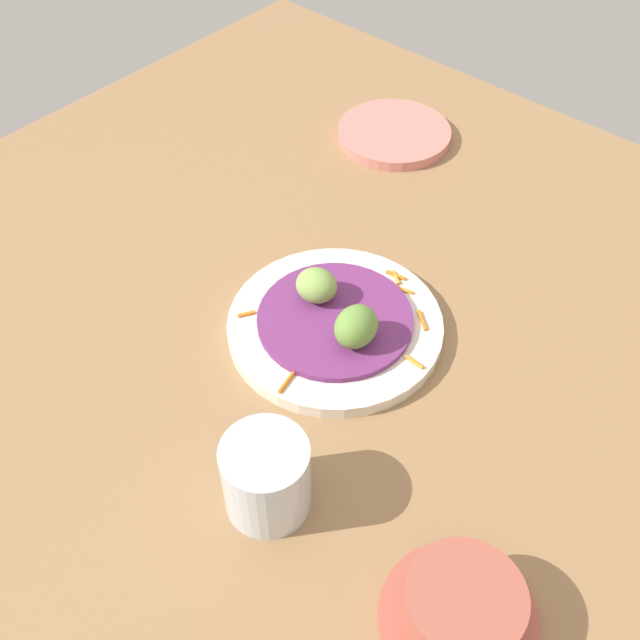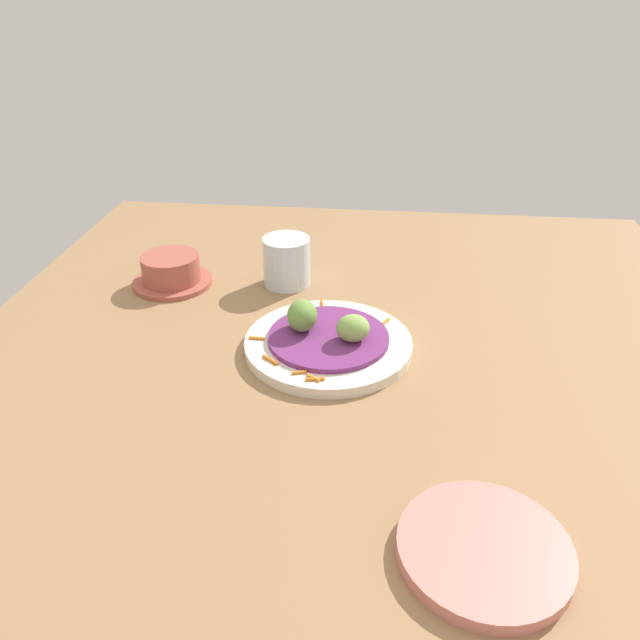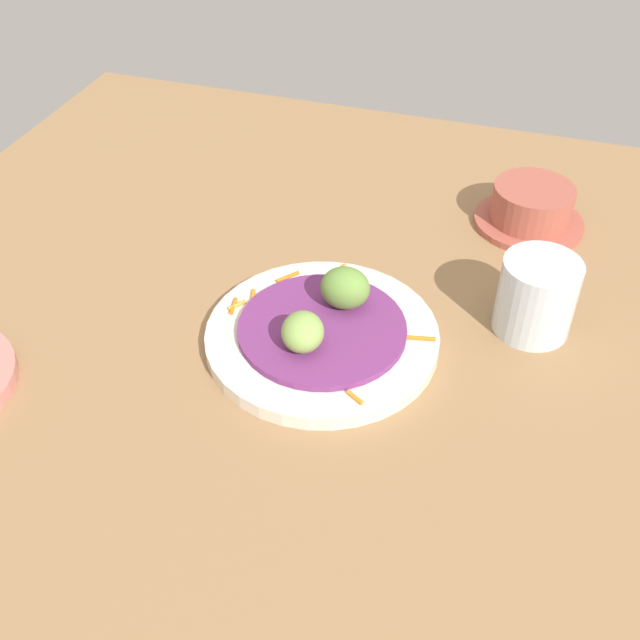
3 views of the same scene
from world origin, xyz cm
name	(u,v)px [view 2 (image 2 of 3)]	position (x,y,z in cm)	size (l,w,h in cm)	color
table_surface	(353,352)	(0.00, 0.00, 1.00)	(110.00, 110.00, 2.00)	#936D47
main_plate	(328,344)	(1.19, -3.36, 2.75)	(23.01, 23.01, 1.50)	silver
cabbage_bed	(328,337)	(1.19, -3.36, 3.87)	(16.57, 16.57, 0.73)	#702D6B
carrot_garnish	(309,345)	(3.13, -5.79, 3.70)	(21.02, 19.20, 0.40)	orange
guac_scoop_left	(356,328)	(2.01, 0.36, 6.06)	(4.49, 4.02, 3.66)	#84A851
guac_scoop_center	(302,317)	(0.36, -7.08, 6.41)	(4.94, 4.15, 4.36)	olive
side_plate_small	(484,550)	(33.90, 13.78, 2.73)	(15.68, 15.68, 1.46)	tan
terracotta_bowl	(171,271)	(-15.89, -30.90, 4.31)	(12.88, 12.88, 5.13)	#A85142
water_glass	(287,261)	(-18.14, -12.07, 6.00)	(7.69, 7.69, 8.01)	silver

